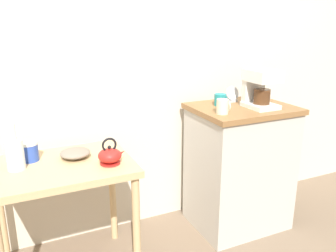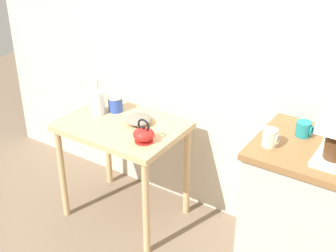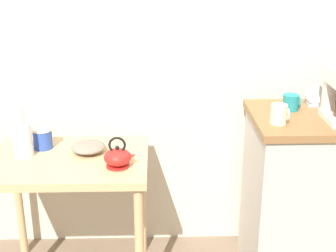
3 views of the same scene
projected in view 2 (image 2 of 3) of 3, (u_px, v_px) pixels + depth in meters
ground_plane at (210, 249)px, 3.10m from camera, size 8.00×8.00×0.00m
back_wall at (272, 23)px, 2.71m from camera, size 4.40×0.10×2.80m
wooden_table at (123, 138)px, 3.14m from camera, size 0.78×0.56×0.72m
kitchen_counter at (310, 220)px, 2.65m from camera, size 0.68×0.54×0.91m
bowl_stoneware at (139, 120)px, 3.07m from camera, size 0.17×0.17×0.06m
teakettle at (144, 134)px, 2.86m from camera, size 0.16×0.13×0.15m
glass_carafe_vase at (97, 101)px, 3.17m from camera, size 0.09×0.09×0.25m
canister_enamel at (115, 103)px, 3.22m from camera, size 0.10×0.10×0.11m
mug_dark_teal at (304, 129)px, 2.54m from camera, size 0.09×0.08×0.08m
mug_small_cream at (270, 138)px, 2.44m from camera, size 0.08×0.08×0.09m
table_clock at (334, 129)px, 2.51m from camera, size 0.10×0.05×0.12m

